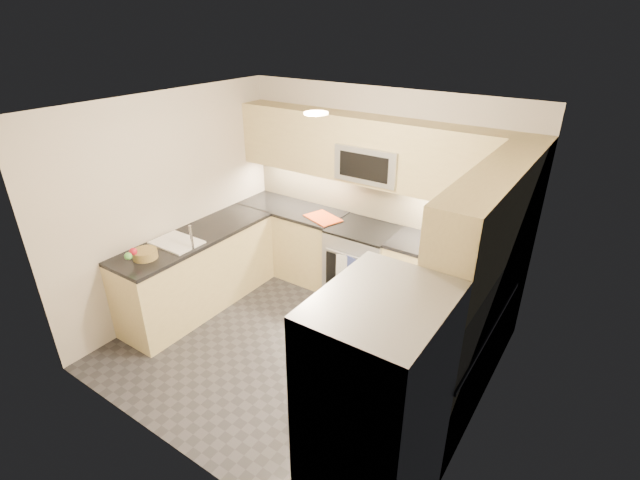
{
  "coord_description": "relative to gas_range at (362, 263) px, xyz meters",
  "views": [
    {
      "loc": [
        2.37,
        -3.13,
        3.22
      ],
      "look_at": [
        0.0,
        0.35,
        1.15
      ],
      "focal_mm": 26.0,
      "sensor_mm": 36.0,
      "label": 1
    }
  ],
  "objects": [
    {
      "name": "wall_back",
      "position": [
        0.0,
        0.32,
        0.79
      ],
      "size": [
        3.6,
        0.02,
        2.5
      ],
      "primitive_type": "cube",
      "color": "#BEB4A5",
      "rests_on": "floor"
    },
    {
      "name": "countertop_back_right",
      "position": [
        1.09,
        0.02,
        0.47
      ],
      "size": [
        1.42,
        0.63,
        0.04
      ],
      "primitive_type": "cube",
      "color": "black",
      "rests_on": "base_cab_back_right"
    },
    {
      "name": "backsplash_right",
      "position": [
        1.8,
        -0.82,
        0.74
      ],
      "size": [
        0.01,
        2.3,
        0.51
      ],
      "primitive_type": "cube",
      "color": "tan",
      "rests_on": "wall_right"
    },
    {
      "name": "utensil_bowl",
      "position": [
        1.37,
        -0.02,
        0.56
      ],
      "size": [
        0.3,
        0.3,
        0.15
      ],
      "primitive_type": "cylinder",
      "rotation": [
        0.0,
        0.0,
        -0.13
      ],
      "color": "#6BAF4B",
      "rests_on": "countertop_back_right"
    },
    {
      "name": "fruit_pear",
      "position": [
        -1.47,
        -2.13,
        0.6
      ],
      "size": [
        0.08,
        0.08,
        0.08
      ],
      "primitive_type": "sphere",
      "color": "#55A848",
      "rests_on": "fruit_basket"
    },
    {
      "name": "fruit_apple",
      "position": [
        -1.52,
        -2.05,
        0.6
      ],
      "size": [
        0.08,
        0.08,
        0.08
      ],
      "primitive_type": "sphere",
      "color": "#B21426",
      "rests_on": "fruit_basket"
    },
    {
      "name": "refrigerator",
      "position": [
        1.45,
        -2.43,
        0.45
      ],
      "size": [
        0.7,
        0.9,
        1.8
      ],
      "primitive_type": "cube",
      "color": "#95979C",
      "rests_on": "floor"
    },
    {
      "name": "oven_handle",
      "position": [
        0.0,
        -0.35,
        0.26
      ],
      "size": [
        0.6,
        0.02,
        0.02
      ],
      "primitive_type": "cylinder",
      "rotation": [
        0.0,
        1.57,
        0.0
      ],
      "color": "#B2B5BA",
      "rests_on": "gas_range"
    },
    {
      "name": "floor",
      "position": [
        0.0,
        -1.28,
        -0.46
      ],
      "size": [
        3.6,
        3.2,
        0.0
      ],
      "primitive_type": "cube",
      "color": "#25242A",
      "rests_on": "ground"
    },
    {
      "name": "cutting_board",
      "position": [
        -0.55,
        -0.05,
        0.49
      ],
      "size": [
        0.51,
        0.43,
        0.01
      ],
      "primitive_type": "cube",
      "rotation": [
        0.0,
        0.0,
        -0.34
      ],
      "color": "#C03E12",
      "rests_on": "countertop_back_left"
    },
    {
      "name": "fridge_handle_right",
      "position": [
        1.08,
        -2.25,
        0.49
      ],
      "size": [
        0.02,
        0.02,
        1.2
      ],
      "primitive_type": "cylinder",
      "color": "#B2B5BA",
      "rests_on": "refrigerator"
    },
    {
      "name": "oven_door_glass",
      "position": [
        0.0,
        -0.33,
        -0.01
      ],
      "size": [
        0.62,
        0.02,
        0.45
      ],
      "primitive_type": "cube",
      "color": "black",
      "rests_on": "gas_range"
    },
    {
      "name": "microwave",
      "position": [
        0.0,
        0.12,
        1.24
      ],
      "size": [
        0.76,
        0.4,
        0.4
      ],
      "primitive_type": "cube",
      "color": "#9CA0A4",
      "rests_on": "upper_cab_back"
    },
    {
      "name": "base_cab_right",
      "position": [
        1.5,
        -1.12,
        -0.01
      ],
      "size": [
        0.6,
        1.7,
        0.9
      ],
      "primitive_type": "cube",
      "color": "#CCB77B",
      "rests_on": "floor"
    },
    {
      "name": "wall_front",
      "position": [
        0.0,
        -2.88,
        0.79
      ],
      "size": [
        3.6,
        0.02,
        2.5
      ],
      "primitive_type": "cube",
      "color": "#BEB4A5",
      "rests_on": "floor"
    },
    {
      "name": "microwave_door",
      "position": [
        0.0,
        -0.08,
        1.24
      ],
      "size": [
        0.6,
        0.01,
        0.28
      ],
      "primitive_type": "cube",
      "color": "black",
      "rests_on": "microwave"
    },
    {
      "name": "base_cab_back_left",
      "position": [
        -1.09,
        0.02,
        -0.01
      ],
      "size": [
        1.42,
        0.6,
        0.9
      ],
      "primitive_type": "cube",
      "color": "#CCB77B",
      "rests_on": "floor"
    },
    {
      "name": "faucet",
      "position": [
        -1.24,
        -1.53,
        0.62
      ],
      "size": [
        0.03,
        0.03,
        0.28
      ],
      "primitive_type": "cylinder",
      "color": "silver",
      "rests_on": "countertop_peninsula"
    },
    {
      "name": "wall_left",
      "position": [
        -1.8,
        -1.28,
        0.79
      ],
      "size": [
        0.02,
        3.2,
        2.5
      ],
      "primitive_type": "cube",
      "color": "#BEB4A5",
      "rests_on": "floor"
    },
    {
      "name": "countertop_back_left",
      "position": [
        -1.09,
        0.02,
        0.47
      ],
      "size": [
        1.42,
        0.63,
        0.04
      ],
      "primitive_type": "cube",
      "color": "black",
      "rests_on": "base_cab_back_left"
    },
    {
      "name": "backsplash_back",
      "position": [
        0.0,
        0.32,
        0.74
      ],
      "size": [
        3.6,
        0.01,
        0.51
      ],
      "primitive_type": "cube",
      "color": "tan",
      "rests_on": "wall_back"
    },
    {
      "name": "sink_basin",
      "position": [
        -1.5,
        -1.53,
        0.42
      ],
      "size": [
        0.52,
        0.38,
        0.16
      ],
      "primitive_type": "cube",
      "color": "white",
      "rests_on": "base_cab_peninsula"
    },
    {
      "name": "countertop_peninsula",
      "position": [
        -1.5,
        -1.28,
        0.47
      ],
      "size": [
        0.63,
        2.0,
        0.04
      ],
      "primitive_type": "cube",
      "color": "black",
      "rests_on": "base_cab_peninsula"
    },
    {
      "name": "upper_cab_right",
      "position": [
        1.62,
        -1.0,
        1.37
      ],
      "size": [
        0.35,
        1.95,
        0.75
      ],
      "primitive_type": "cube",
      "color": "#CCB77B",
      "rests_on": "wall_right"
    },
    {
      "name": "range_cooktop",
      "position": [
        0.0,
        0.0,
        0.46
      ],
      "size": [
        0.76,
        0.65,
        0.03
      ],
      "primitive_type": "cube",
      "color": "black",
      "rests_on": "gas_range"
    },
    {
      "name": "dish_towel_check",
      "position": [
        -0.05,
        -0.37,
        0.1
      ],
      "size": [
        0.17,
        0.05,
        0.32
      ],
      "primitive_type": "cube",
      "rotation": [
        0.0,
        0.0,
        0.22
      ],
      "color": "silver",
      "rests_on": "oven_handle"
    },
    {
      "name": "base_cab_back_right",
      "position": [
        1.09,
        0.02,
        -0.01
      ],
      "size": [
        1.42,
        0.6,
        0.9
      ],
      "primitive_type": "cube",
      "color": "#CCB77B",
      "rests_on": "floor"
    },
    {
      "name": "gas_range",
      "position": [
        0.0,
        0.0,
        0.0
      ],
      "size": [
        0.76,
        0.65,
        0.91
      ],
      "primitive_type": "cube",
      "color": "#ADAFB5",
      "rests_on": "floor"
    },
    {
      "name": "ceiling",
      "position": [
        0.0,
        -1.28,
        2.04
      ],
      "size": [
        3.6,
        3.2,
        0.02
      ],
      "primitive_type": "cube",
      "color": "beige",
      "rests_on": "wall_back"
    },
    {
      "name": "fridge_handle_left",
      "position": [
        1.08,
        -2.61,
        0.49
      ],
      "size": [
        0.02,
        0.02,
        1.2
      ],
      "primitive_type": "cylinder",
      "color": "#B2B5BA",
      "rests_on": "refrigerator"
    },
    {
      "name": "dish_towel_blue",
      "position": [
        0.03,
        -0.37,
        0.1
      ],
      "size": [
        0.18,
        0.07,
        0.35
      ],
      "primitive_type": "cube",
      "rotation": [
        0.0,
        0.0,
        -0.31
      ],
      "color": "navy",
      "rests_on": "oven_handle"
    },
    {
      "name": "fruit_basket",
      "position": [
        -1.49,
        -1.94,
        0.53
      ],
      "size": [
        0.31,
        0.31,
        0.09
      ],
      "primitive_type": "cylinder",
      "rotation": [
        0.0,
        0.0,
        0.27
      ],
      "color": "olive",
      "rests_on": "countertop_peninsula"
    },
    {
      "name": "wall_right",
      "position": [
        1.8,
        -1.28,
        0.79
      ],
      "size": [
        0.02,
        3.2,
        2.5
      ],
      "primitive_type": "cube",
      "color": "#BEB4A5",
      "rests_on": "floor"
    },
    {
      "name": "upper_cab_back",
      "position": [
        0.0,
        0.15,
        1.37
      ],
      "size": [
        3.6,
        0.35,
        0.75
      ],
      "primitive_type": "cube",
      "color": "#CCB77B",
      "rests_on": "wall_back"
    },
    {
      "name": "base_cab_peninsula",
      "position": [
        -1.5,
        -1.28,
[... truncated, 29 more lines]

